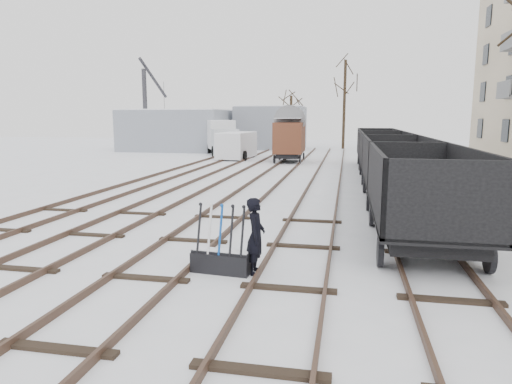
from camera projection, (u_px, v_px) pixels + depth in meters
ground at (146, 279)px, 9.53m from camera, size 120.00×120.00×0.00m
tracks at (264, 183)px, 22.74m from camera, size 13.90×52.00×0.16m
shed_left at (178, 130)px, 46.54m from camera, size 10.00×8.00×4.10m
shed_right at (271, 127)px, 48.63m from camera, size 7.00×6.00×4.50m
ground_frame at (221, 260)px, 9.91m from camera, size 1.33×0.55×1.49m
worker at (256, 236)px, 9.77m from camera, size 0.43×0.63×1.67m
freight_wagon_a at (421, 209)px, 11.92m from camera, size 2.50×6.25×2.55m
freight_wagon_b at (396, 178)px, 18.11m from camera, size 2.50×6.25×2.55m
freight_wagon_c at (384, 162)px, 24.30m from camera, size 2.50×6.25×2.55m
freight_wagon_d at (377, 153)px, 30.49m from camera, size 2.50×6.25×2.55m
box_van_wagon at (290, 136)px, 34.11m from camera, size 2.37×4.34×3.27m
lorry at (220, 137)px, 41.31m from camera, size 3.96×7.05×3.06m
panel_van at (237, 145)px, 36.81m from camera, size 2.40×4.97×2.14m
crane at (147, 126)px, 46.17m from camera, size 2.00×5.38×9.11m
tree_far_left at (291, 122)px, 49.94m from camera, size 0.30×0.30×5.64m
tree_far_right at (344, 105)px, 47.85m from camera, size 0.30×0.30×9.19m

